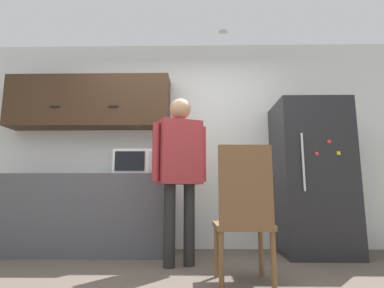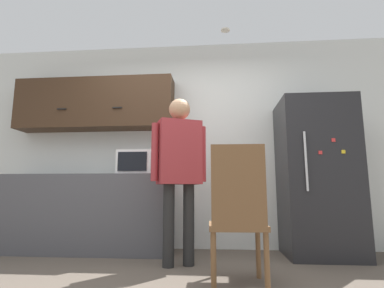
# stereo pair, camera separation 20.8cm
# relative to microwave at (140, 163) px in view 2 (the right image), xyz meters

# --- Properties ---
(back_wall) EXTENTS (6.00, 0.06, 2.70)m
(back_wall) POSITION_rel_microwave_xyz_m (0.49, 0.37, 0.31)
(back_wall) COLOR silver
(back_wall) RESTS_ON ground_plane
(counter) EXTENTS (2.07, 0.61, 0.90)m
(counter) POSITION_rel_microwave_xyz_m (-0.68, 0.04, -0.59)
(counter) COLOR #4C4C51
(counter) RESTS_ON ground_plane
(upper_cabinets) EXTENTS (2.07, 0.34, 0.66)m
(upper_cabinets) POSITION_rel_microwave_xyz_m (-0.68, 0.18, 0.80)
(upper_cabinets) COLOR #3D2819
(microwave) EXTENTS (0.48, 0.39, 0.28)m
(microwave) POSITION_rel_microwave_xyz_m (0.00, 0.00, 0.00)
(microwave) COLOR white
(microwave) RESTS_ON counter
(person) EXTENTS (0.53, 0.37, 1.65)m
(person) POSITION_rel_microwave_xyz_m (0.54, -0.55, -0.04)
(person) COLOR black
(person) RESTS_ON ground_plane
(refrigerator) EXTENTS (0.78, 0.73, 1.74)m
(refrigerator) POSITION_rel_microwave_xyz_m (2.04, -0.02, -0.17)
(refrigerator) COLOR #232326
(refrigerator) RESTS_ON ground_plane
(chair) EXTENTS (0.45, 0.45, 1.05)m
(chair) POSITION_rel_microwave_xyz_m (1.07, -1.17, -0.49)
(chair) COLOR brown
(chair) RESTS_ON ground_plane
(ceiling_light) EXTENTS (0.11, 0.11, 0.01)m
(ceiling_light) POSITION_rel_microwave_xyz_m (1.04, -0.06, 1.64)
(ceiling_light) COLOR white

